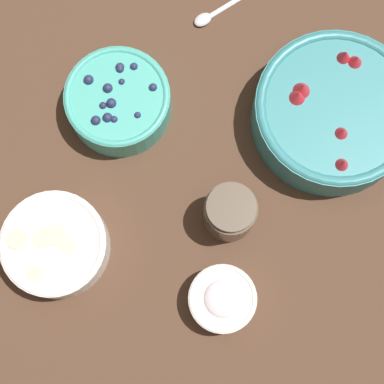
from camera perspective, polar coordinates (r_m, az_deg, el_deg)
name	(u,v)px	position (r m, az deg, el deg)	size (l,w,h in m)	color
ground_plane	(215,172)	(1.03, 2.06, 1.79)	(4.00, 4.00, 0.00)	#4C3323
bowl_strawberries	(334,112)	(1.04, 12.51, 6.95)	(0.25, 0.25, 0.10)	teal
bowl_blueberries	(118,101)	(1.03, -6.57, 8.05)	(0.17, 0.17, 0.07)	#47AD9E
bowl_bananas	(55,245)	(1.00, -12.08, -4.61)	(0.16, 0.16, 0.06)	white
bowl_cream	(222,299)	(0.97, 2.70, -9.49)	(0.10, 0.10, 0.06)	silver
jar_chocolate	(229,213)	(0.98, 3.35, -1.85)	(0.08, 0.08, 0.09)	brown
spoon	(216,12)	(1.13, 2.10, 15.68)	(0.14, 0.02, 0.01)	silver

